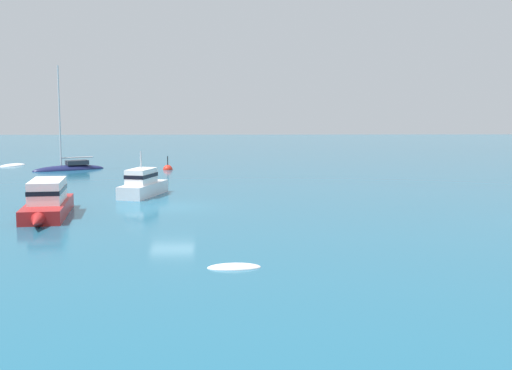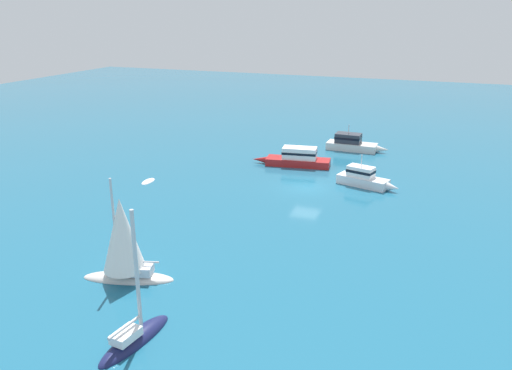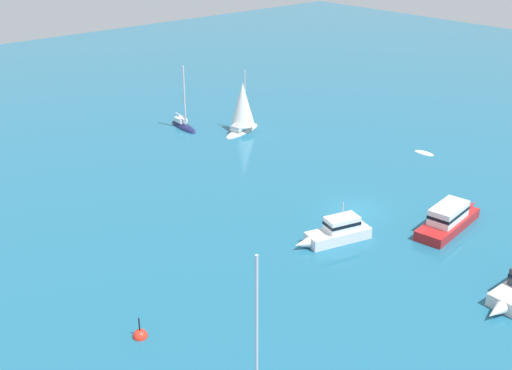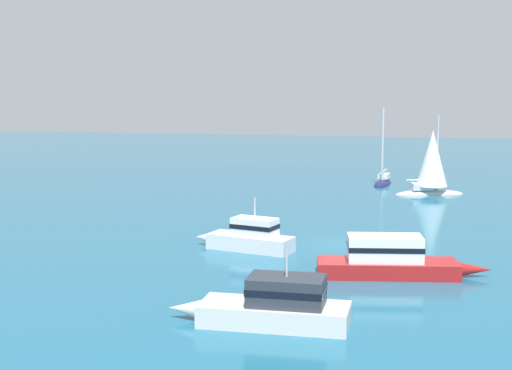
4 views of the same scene
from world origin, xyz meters
name	(u,v)px [view 4 (image 4 of 4)]	position (x,y,z in m)	size (l,w,h in m)	color
ground_plane	(341,245)	(0.00, 0.00, 0.00)	(160.12, 160.12, 0.00)	#1E607F
powerboat	(274,305)	(-14.45, 1.27, 0.76)	(2.17, 6.93, 2.89)	silver
sailboat	(383,182)	(24.99, -1.42, 0.20)	(4.91, 1.85, 7.12)	#191E4C
powerboat_1	(390,260)	(-6.33, -2.81, 0.78)	(2.97, 8.18, 1.91)	#B21E1E
powerboat_2	(248,237)	(-2.29, 4.78, 0.72)	(2.77, 5.85, 2.89)	white
sloop	(431,165)	(19.95, -5.34, 2.30)	(3.09, 5.67, 6.65)	silver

